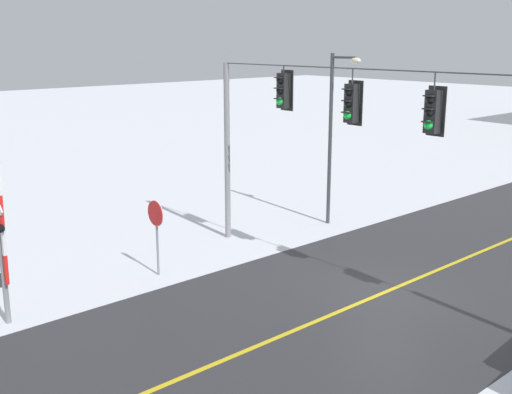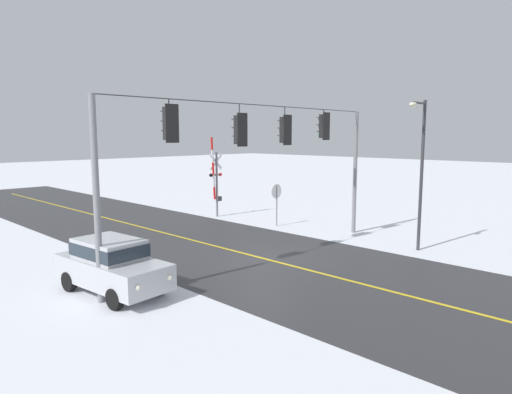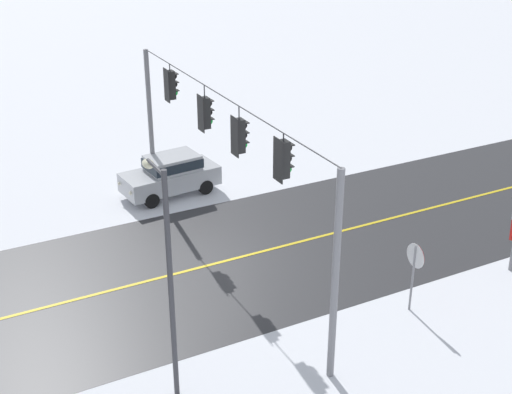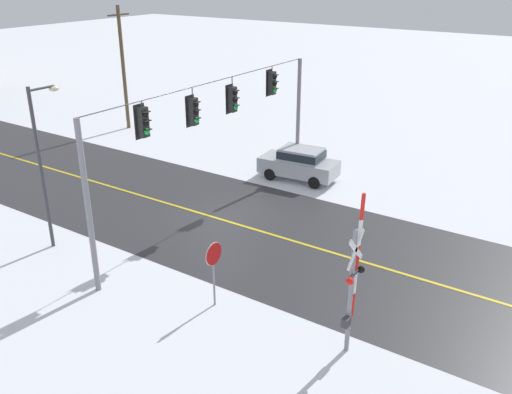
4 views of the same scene
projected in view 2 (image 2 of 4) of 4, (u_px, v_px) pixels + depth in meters
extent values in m
plane|color=white|center=(261.00, 258.00, 18.76)|extent=(160.00, 160.00, 0.00)
cube|color=#303033|center=(395.00, 293.00, 14.60)|extent=(9.00, 80.00, 0.01)
cube|color=gold|center=(395.00, 292.00, 14.60)|extent=(0.14, 72.00, 0.01)
cylinder|color=gray|center=(355.00, 173.00, 23.31)|extent=(0.20, 0.20, 6.20)
cylinder|color=gray|center=(97.00, 201.00, 13.38)|extent=(0.20, 0.20, 6.20)
cylinder|color=#38383D|center=(261.00, 105.00, 17.93)|extent=(14.00, 0.04, 0.04)
cylinder|color=#38383D|center=(324.00, 112.00, 20.91)|extent=(0.04, 0.04, 0.22)
cube|color=black|center=(323.00, 126.00, 21.00)|extent=(0.34, 0.28, 1.08)
cube|color=black|center=(326.00, 126.00, 20.89)|extent=(0.52, 0.03, 1.26)
sphere|color=black|center=(321.00, 119.00, 21.06)|extent=(0.24, 0.24, 0.24)
cube|color=black|center=(320.00, 118.00, 21.10)|extent=(0.26, 0.16, 0.03)
sphere|color=black|center=(321.00, 126.00, 21.10)|extent=(0.24, 0.24, 0.24)
cube|color=black|center=(320.00, 125.00, 21.14)|extent=(0.26, 0.16, 0.03)
sphere|color=green|center=(321.00, 133.00, 21.15)|extent=(0.24, 0.24, 0.24)
cube|color=black|center=(320.00, 131.00, 21.18)|extent=(0.26, 0.16, 0.03)
cylinder|color=#38383D|center=(285.00, 112.00, 18.98)|extent=(0.04, 0.04, 0.42)
cube|color=black|center=(285.00, 130.00, 19.08)|extent=(0.34, 0.28, 1.08)
cube|color=black|center=(288.00, 130.00, 18.97)|extent=(0.52, 0.03, 1.26)
sphere|color=black|center=(282.00, 122.00, 19.14)|extent=(0.24, 0.24, 0.24)
cube|color=black|center=(281.00, 120.00, 19.18)|extent=(0.26, 0.16, 0.03)
sphere|color=black|center=(282.00, 130.00, 19.18)|extent=(0.24, 0.24, 0.24)
cube|color=black|center=(281.00, 128.00, 19.22)|extent=(0.26, 0.16, 0.03)
sphere|color=green|center=(282.00, 138.00, 19.23)|extent=(0.24, 0.24, 0.24)
cube|color=black|center=(281.00, 136.00, 19.26)|extent=(0.26, 0.16, 0.03)
cylinder|color=#38383D|center=(239.00, 110.00, 17.12)|extent=(0.04, 0.04, 0.43)
cube|color=black|center=(239.00, 130.00, 17.22)|extent=(0.34, 0.28, 1.08)
cube|color=black|center=(242.00, 130.00, 17.11)|extent=(0.52, 0.03, 1.26)
sphere|color=black|center=(237.00, 121.00, 17.28)|extent=(0.24, 0.24, 0.24)
cube|color=black|center=(235.00, 119.00, 17.32)|extent=(0.26, 0.16, 0.03)
sphere|color=black|center=(237.00, 130.00, 17.33)|extent=(0.24, 0.24, 0.24)
cube|color=black|center=(235.00, 128.00, 17.36)|extent=(0.26, 0.16, 0.03)
sphere|color=green|center=(237.00, 138.00, 17.37)|extent=(0.24, 0.24, 0.24)
cube|color=black|center=(235.00, 136.00, 17.41)|extent=(0.26, 0.16, 0.03)
cylinder|color=#38383D|center=(169.00, 103.00, 14.85)|extent=(0.04, 0.04, 0.26)
cube|color=black|center=(169.00, 124.00, 14.94)|extent=(0.34, 0.28, 1.08)
cube|color=black|center=(172.00, 123.00, 14.83)|extent=(0.52, 0.03, 1.26)
sphere|color=black|center=(166.00, 114.00, 15.00)|extent=(0.24, 0.24, 0.24)
cube|color=black|center=(165.00, 111.00, 15.04)|extent=(0.26, 0.16, 0.03)
sphere|color=black|center=(167.00, 124.00, 15.05)|extent=(0.24, 0.24, 0.24)
cube|color=black|center=(165.00, 121.00, 15.08)|extent=(0.26, 0.16, 0.03)
sphere|color=green|center=(167.00, 133.00, 15.09)|extent=(0.24, 0.24, 0.24)
cube|color=black|center=(166.00, 131.00, 15.13)|extent=(0.26, 0.16, 0.03)
cylinder|color=gray|center=(277.00, 206.00, 25.24)|extent=(0.07, 0.07, 2.30)
cylinder|color=#B71414|center=(276.00, 191.00, 25.16)|extent=(0.76, 0.03, 0.76)
cylinder|color=white|center=(277.00, 191.00, 25.15)|extent=(0.80, 0.02, 0.80)
cylinder|color=gray|center=(217.00, 185.00, 28.16)|extent=(0.14, 0.14, 4.00)
cube|color=white|center=(216.00, 162.00, 28.01)|extent=(0.98, 0.04, 0.98)
cube|color=white|center=(216.00, 162.00, 28.01)|extent=(0.98, 0.04, 0.98)
cube|color=#38383D|center=(216.00, 175.00, 28.11)|extent=(0.80, 0.06, 0.08)
sphere|color=red|center=(220.00, 174.00, 28.42)|extent=(0.22, 0.22, 0.22)
sphere|color=black|center=(211.00, 175.00, 27.88)|extent=(0.22, 0.22, 0.22)
cube|color=red|center=(214.00, 193.00, 28.09)|extent=(0.14, 0.08, 0.77)
cube|color=white|center=(214.00, 181.00, 27.96)|extent=(0.14, 0.08, 0.77)
cube|color=red|center=(213.00, 169.00, 27.83)|extent=(0.14, 0.08, 0.77)
cube|color=white|center=(212.00, 156.00, 27.70)|extent=(0.14, 0.08, 0.77)
cube|color=red|center=(212.00, 144.00, 27.57)|extent=(0.14, 0.08, 0.77)
cube|color=#38383D|center=(219.00, 199.00, 28.41)|extent=(0.28, 0.20, 0.28)
cube|color=#B7BABF|center=(113.00, 271.00, 14.51)|extent=(2.13, 4.24, 0.80)
cube|color=#B7BABF|center=(109.00, 249.00, 14.51)|extent=(1.69, 2.26, 0.64)
cube|color=#232D38|center=(109.00, 249.00, 14.51)|extent=(1.73, 2.35, 0.40)
sphere|color=#EFEACC|center=(169.00, 278.00, 13.65)|extent=(0.16, 0.16, 0.16)
sphere|color=#EFEACC|center=(138.00, 288.00, 12.77)|extent=(0.16, 0.16, 0.16)
cylinder|color=black|center=(159.00, 285.00, 14.39)|extent=(0.28, 0.66, 0.64)
cylinder|color=black|center=(115.00, 299.00, 13.16)|extent=(0.28, 0.66, 0.64)
cylinder|color=black|center=(112.00, 270.00, 15.97)|extent=(0.28, 0.66, 0.64)
cylinder|color=black|center=(69.00, 281.00, 14.74)|extent=(0.28, 0.66, 0.64)
cylinder|color=#38383D|center=(421.00, 177.00, 19.62)|extent=(0.14, 0.14, 6.50)
cylinder|color=#38383D|center=(419.00, 103.00, 18.82)|extent=(1.10, 0.09, 0.09)
ellipsoid|color=beige|center=(413.00, 105.00, 18.44)|extent=(0.44, 0.28, 0.22)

